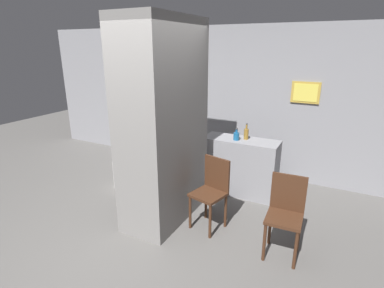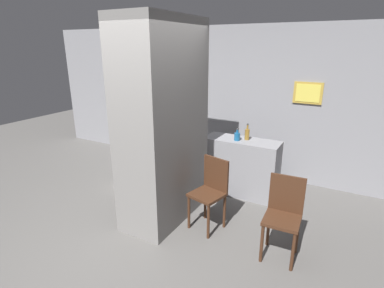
# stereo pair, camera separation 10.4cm
# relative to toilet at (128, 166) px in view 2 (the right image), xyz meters

# --- Properties ---
(ground_plane) EXTENTS (14.00, 14.00, 0.00)m
(ground_plane) POSITION_rel_toilet_xyz_m (1.04, -1.16, -0.31)
(ground_plane) COLOR #5B5956
(wall_back) EXTENTS (8.00, 0.09, 2.60)m
(wall_back) POSITION_rel_toilet_xyz_m (1.04, 1.47, 0.99)
(wall_back) COLOR gray
(wall_back) RESTS_ON ground_plane
(pillar_center) EXTENTS (0.67, 1.30, 2.60)m
(pillar_center) POSITION_rel_toilet_xyz_m (1.10, -0.51, 0.99)
(pillar_center) COLOR gray
(pillar_center) RESTS_ON ground_plane
(counter_shelf) EXTENTS (1.16, 0.44, 0.89)m
(counter_shelf) POSITION_rel_toilet_xyz_m (1.79, 0.59, 0.13)
(counter_shelf) COLOR gray
(counter_shelf) RESTS_ON ground_plane
(toilet) EXTENTS (0.38, 0.54, 0.72)m
(toilet) POSITION_rel_toilet_xyz_m (0.00, 0.00, 0.00)
(toilet) COLOR white
(toilet) RESTS_ON ground_plane
(chair_near_pillar) EXTENTS (0.46, 0.46, 0.92)m
(chair_near_pillar) POSITION_rel_toilet_xyz_m (1.77, -0.47, 0.21)
(chair_near_pillar) COLOR #422616
(chair_near_pillar) RESTS_ON ground_plane
(chair_by_doorway) EXTENTS (0.40, 0.40, 0.92)m
(chair_by_doorway) POSITION_rel_toilet_xyz_m (2.71, -0.60, 0.21)
(chair_by_doorway) COLOR #422616
(chair_by_doorway) RESTS_ON ground_plane
(bicycle) EXTENTS (1.78, 0.42, 0.74)m
(bicycle) POSITION_rel_toilet_xyz_m (0.62, 0.53, 0.05)
(bicycle) COLOR black
(bicycle) RESTS_ON ground_plane
(bottle_tall) EXTENTS (0.07, 0.07, 0.26)m
(bottle_tall) POSITION_rel_toilet_xyz_m (1.85, 0.63, 0.67)
(bottle_tall) COLOR olive
(bottle_tall) RESTS_ON counter_shelf
(bottle_short) EXTENTS (0.09, 0.09, 0.19)m
(bottle_short) POSITION_rel_toilet_xyz_m (1.73, 0.53, 0.65)
(bottle_short) COLOR #19598C
(bottle_short) RESTS_ON counter_shelf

